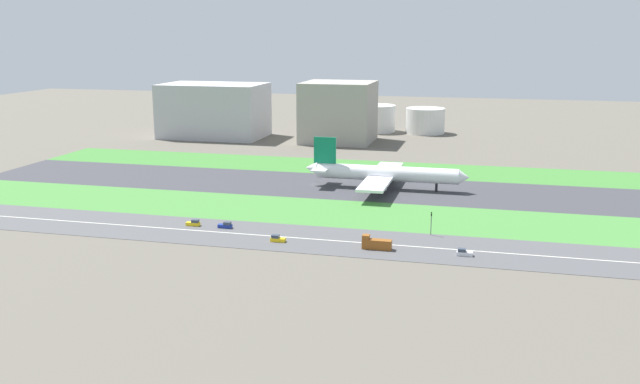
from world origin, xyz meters
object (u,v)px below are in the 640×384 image
object	(u,v)px
airliner	(382,173)
car_1	(194,223)
car_3	(464,253)
fuel_tank_west	(376,118)
terminal_building	(214,110)
car_2	(277,239)
traffic_light	(431,222)
car_0	(226,225)
truck_0	(376,244)
fuel_tank_centre	(425,121)
hangar_building	(339,112)

from	to	relation	value
airliner	car_1	size ratio (longest dim) A/B	14.77
car_3	fuel_tank_west	distance (m)	245.92
car_1	terminal_building	xyz separation A→B (m)	(-68.01, 182.00, 14.61)
car_2	traffic_light	bearing A→B (deg)	-157.54
airliner	terminal_building	size ratio (longest dim) A/B	1.11
car_0	terminal_building	xyz separation A→B (m)	(-78.97, 182.00, 14.61)
airliner	truck_0	world-z (taller)	airliner
car_1	terminal_building	distance (m)	194.84
car_0	car_3	bearing A→B (deg)	-7.63
traffic_light	car_0	bearing A→B (deg)	-172.86
car_2	truck_0	xyz separation A→B (m)	(29.57, -0.00, 0.75)
terminal_building	fuel_tank_west	distance (m)	99.45
car_3	fuel_tank_centre	distance (m)	239.60
airliner	fuel_tank_west	distance (m)	161.77
car_1	fuel_tank_west	distance (m)	228.03
car_2	fuel_tank_west	xyz separation A→B (m)	(-10.90, 237.00, 7.27)
car_3	hangar_building	size ratio (longest dim) A/B	0.11
hangar_building	fuel_tank_centre	xyz separation A→B (m)	(44.16, 45.00, -9.04)
airliner	truck_0	distance (m)	78.87
airliner	fuel_tank_centre	distance (m)	159.01
car_3	airliner	bearing A→B (deg)	-65.54
car_2	car_3	bearing A→B (deg)	-180.00
car_0	truck_0	size ratio (longest dim) A/B	0.52
airliner	truck_0	bearing A→B (deg)	-82.16
car_3	terminal_building	bearing A→B (deg)	-51.34
car_2	terminal_building	xyz separation A→B (m)	(-99.28, 192.00, 14.61)
fuel_tank_west	car_0	bearing A→B (deg)	-92.37
car_3	fuel_tank_west	world-z (taller)	fuel_tank_west
car_3	terminal_building	distance (m)	246.31
car_2	traffic_light	world-z (taller)	traffic_light
hangar_building	car_1	bearing A→B (deg)	-92.16
car_0	fuel_tank_west	distance (m)	227.31
car_2	car_0	distance (m)	22.64
car_2	fuel_tank_centre	bearing A→B (deg)	-94.76
airliner	car_2	world-z (taller)	airliner
airliner	car_3	xyz separation A→B (m)	(35.48, -78.00, -5.31)
car_0	fuel_tank_centre	xyz separation A→B (m)	(40.07, 227.00, 6.73)
airliner	car_0	bearing A→B (deg)	-119.93
car_0	traffic_light	xyz separation A→B (m)	(63.83, 7.99, 3.37)
fuel_tank_west	fuel_tank_centre	bearing A→B (deg)	0.00
car_2	car_3	distance (m)	54.31
airliner	fuel_tank_centre	xyz separation A→B (m)	(0.92, 159.00, 1.42)
fuel_tank_centre	hangar_building	bearing A→B (deg)	-134.46
airliner	hangar_building	distance (m)	122.38
car_0	car_1	bearing A→B (deg)	180.00
car_1	traffic_light	xyz separation A→B (m)	(74.79, 7.99, 3.37)
airliner	car_0	size ratio (longest dim) A/B	14.77
terminal_building	fuel_tank_west	world-z (taller)	terminal_building
car_3	traffic_light	distance (m)	21.25
car_3	terminal_building	world-z (taller)	terminal_building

